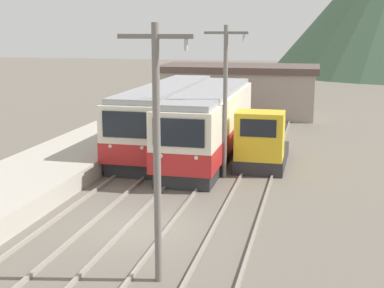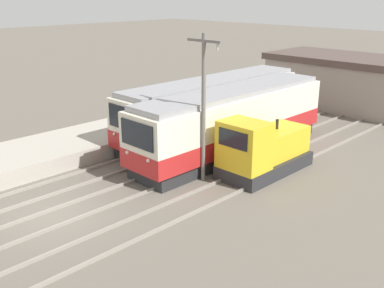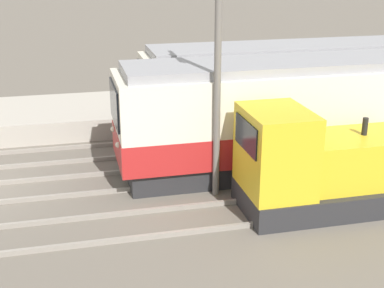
# 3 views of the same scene
# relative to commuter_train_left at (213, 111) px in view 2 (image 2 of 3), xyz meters

# --- Properties ---
(ground_plane) EXTENTS (200.00, 200.00, 0.00)m
(ground_plane) POSITION_rel_commuter_train_left_xyz_m (2.60, -12.49, -1.73)
(ground_plane) COLOR #665E54
(track_left) EXTENTS (1.54, 60.00, 0.14)m
(track_left) POSITION_rel_commuter_train_left_xyz_m (0.00, -12.49, -1.66)
(track_left) COLOR gray
(track_left) RESTS_ON ground
(track_center) EXTENTS (1.54, 60.00, 0.14)m
(track_center) POSITION_rel_commuter_train_left_xyz_m (2.80, -12.49, -1.66)
(track_center) COLOR gray
(track_center) RESTS_ON ground
(track_right) EXTENTS (1.54, 60.00, 0.14)m
(track_right) POSITION_rel_commuter_train_left_xyz_m (5.80, -12.49, -1.66)
(track_right) COLOR gray
(track_right) RESTS_ON ground
(commuter_train_left) EXTENTS (2.84, 13.96, 3.72)m
(commuter_train_left) POSITION_rel_commuter_train_left_xyz_m (0.00, 0.00, 0.00)
(commuter_train_left) COLOR #28282B
(commuter_train_left) RESTS_ON ground
(commuter_train_center) EXTENTS (2.84, 13.72, 3.71)m
(commuter_train_center) POSITION_rel_commuter_train_left_xyz_m (2.80, -1.40, -0.00)
(commuter_train_center) COLOR #28282B
(commuter_train_center) RESTS_ON ground
(shunting_locomotive) EXTENTS (2.40, 5.33, 3.00)m
(shunting_locomotive) POSITION_rel_commuter_train_left_xyz_m (5.80, -2.66, -0.52)
(shunting_locomotive) COLOR #28282B
(shunting_locomotive) RESTS_ON ground
(catenary_mast_mid) EXTENTS (2.00, 0.20, 7.05)m
(catenary_mast_mid) POSITION_rel_commuter_train_left_xyz_m (4.31, -5.40, 2.12)
(catenary_mast_mid) COLOR slate
(catenary_mast_mid) RESTS_ON ground
(station_building) EXTENTS (12.60, 6.30, 4.00)m
(station_building) POSITION_rel_commuter_train_left_xyz_m (2.26, 13.51, 0.30)
(station_building) COLOR gray
(station_building) RESTS_ON ground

